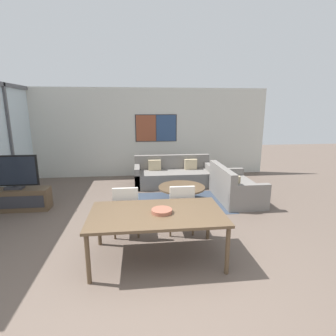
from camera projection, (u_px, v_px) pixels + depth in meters
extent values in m
plane|color=brown|center=(159.00, 287.00, 3.29)|extent=(24.00, 24.00, 0.00)
cube|color=silver|center=(145.00, 133.00, 8.41)|extent=(7.96, 0.06, 2.80)
cube|color=#2D2D33|center=(156.00, 128.00, 8.38)|extent=(1.33, 0.01, 0.86)
cube|color=brown|center=(146.00, 128.00, 8.34)|extent=(0.62, 0.02, 0.82)
cube|color=navy|center=(166.00, 128.00, 8.41)|extent=(0.62, 0.02, 0.82)
cube|color=#515156|center=(10.00, 140.00, 6.67)|extent=(0.07, 0.08, 2.80)
cube|color=#333D4C|center=(182.00, 202.00, 6.20)|extent=(2.23, 1.62, 0.01)
cube|color=brown|center=(16.00, 199.00, 5.71)|extent=(1.40, 0.39, 0.48)
cube|color=#2D2D33|center=(12.00, 203.00, 5.52)|extent=(1.29, 0.01, 0.27)
cube|color=#2D2D33|center=(15.00, 188.00, 5.65)|extent=(0.36, 0.20, 0.05)
cube|color=#2D2D33|center=(14.00, 185.00, 5.64)|extent=(0.06, 0.03, 0.08)
cube|color=black|center=(12.00, 171.00, 5.57)|extent=(1.05, 0.04, 0.67)
cube|color=black|center=(12.00, 171.00, 5.54)|extent=(0.98, 0.01, 0.60)
cube|color=slate|center=(174.00, 178.00, 7.52)|extent=(2.21, 0.91, 0.42)
cube|color=slate|center=(172.00, 168.00, 7.84)|extent=(2.21, 0.16, 0.83)
cube|color=slate|center=(137.00, 176.00, 7.39)|extent=(0.14, 0.91, 0.60)
cube|color=slate|center=(209.00, 174.00, 7.61)|extent=(0.14, 0.91, 0.60)
cube|color=#C6B289|center=(155.00, 165.00, 7.57)|extent=(0.36, 0.12, 0.30)
cube|color=#C6B289|center=(191.00, 164.00, 7.68)|extent=(0.36, 0.12, 0.30)
cube|color=slate|center=(236.00, 191.00, 6.39)|extent=(0.91, 1.64, 0.42)
cube|color=slate|center=(222.00, 183.00, 6.30)|extent=(0.16, 1.64, 0.83)
cube|color=slate|center=(249.00, 198.00, 5.64)|extent=(0.91, 0.14, 0.60)
cube|color=slate|center=(226.00, 179.00, 7.09)|extent=(0.91, 0.14, 0.60)
cube|color=#C6B289|center=(235.00, 181.00, 5.92)|extent=(0.12, 0.36, 0.30)
cylinder|color=brown|center=(182.00, 202.00, 6.20)|extent=(0.49, 0.49, 0.03)
cylinder|color=brown|center=(182.00, 195.00, 6.16)|extent=(0.20, 0.20, 0.36)
cylinder|color=brown|center=(182.00, 187.00, 6.12)|extent=(1.09, 1.09, 0.04)
cube|color=brown|center=(157.00, 214.00, 3.78)|extent=(1.93, 1.10, 0.04)
cylinder|color=brown|center=(88.00, 259.00, 3.29)|extent=(0.06, 0.06, 0.69)
cylinder|color=brown|center=(227.00, 251.00, 3.49)|extent=(0.06, 0.06, 0.69)
cylinder|color=brown|center=(99.00, 225.00, 4.24)|extent=(0.06, 0.06, 0.69)
cylinder|color=brown|center=(208.00, 220.00, 4.43)|extent=(0.06, 0.06, 0.69)
cube|color=beige|center=(127.00, 210.00, 4.61)|extent=(0.46, 0.46, 0.06)
cube|color=beige|center=(125.00, 200.00, 4.36)|extent=(0.42, 0.05, 0.43)
cylinder|color=brown|center=(115.00, 228.00, 4.45)|extent=(0.04, 0.04, 0.41)
cylinder|color=brown|center=(138.00, 226.00, 4.50)|extent=(0.04, 0.04, 0.41)
cylinder|color=brown|center=(117.00, 218.00, 4.84)|extent=(0.04, 0.04, 0.41)
cylinder|color=brown|center=(138.00, 217.00, 4.88)|extent=(0.04, 0.04, 0.41)
cube|color=beige|center=(180.00, 208.00, 4.70)|extent=(0.46, 0.46, 0.06)
cube|color=beige|center=(182.00, 199.00, 4.45)|extent=(0.42, 0.05, 0.43)
cylinder|color=brown|center=(170.00, 225.00, 4.54)|extent=(0.04, 0.04, 0.41)
cylinder|color=brown|center=(193.00, 224.00, 4.58)|extent=(0.04, 0.04, 0.41)
cylinder|color=brown|center=(168.00, 216.00, 4.93)|extent=(0.04, 0.04, 0.41)
cylinder|color=brown|center=(189.00, 215.00, 4.97)|extent=(0.04, 0.04, 0.41)
cylinder|color=#995642|center=(162.00, 211.00, 3.76)|extent=(0.30, 0.30, 0.05)
torus|color=#995642|center=(162.00, 210.00, 3.75)|extent=(0.30, 0.30, 0.02)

